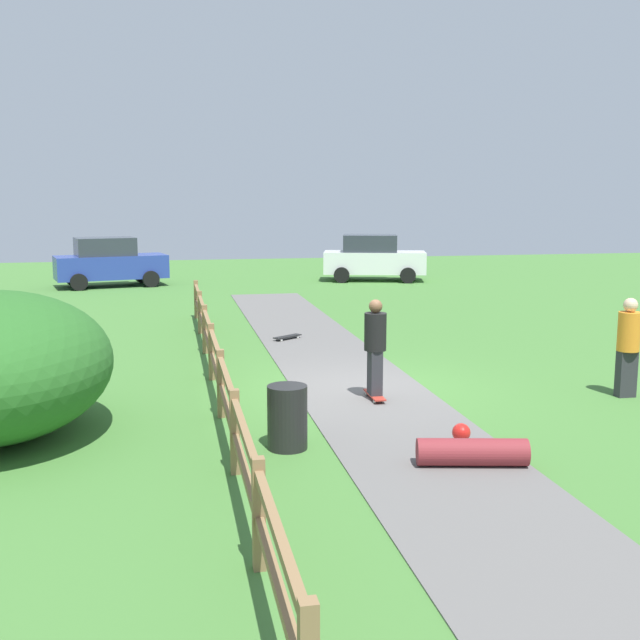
% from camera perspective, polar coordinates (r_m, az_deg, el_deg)
% --- Properties ---
extents(ground_plane, '(60.00, 60.00, 0.00)m').
position_cam_1_polar(ground_plane, '(14.01, 2.97, -5.20)').
color(ground_plane, '#427533').
extents(asphalt_path, '(2.40, 28.00, 0.02)m').
position_cam_1_polar(asphalt_path, '(14.01, 2.97, -5.16)').
color(asphalt_path, '#605E5B').
rests_on(asphalt_path, ground_plane).
extents(wooden_fence, '(0.12, 18.12, 1.10)m').
position_cam_1_polar(wooden_fence, '(13.47, -7.80, -2.95)').
color(wooden_fence, olive).
rests_on(wooden_fence, ground_plane).
extents(trash_bin, '(0.56, 0.56, 0.90)m').
position_cam_1_polar(trash_bin, '(10.70, -2.46, -7.26)').
color(trash_bin, black).
rests_on(trash_bin, ground_plane).
extents(skater_riding, '(0.38, 0.80, 1.74)m').
position_cam_1_polar(skater_riding, '(13.11, 4.14, -1.80)').
color(skater_riding, '#B23326').
rests_on(skater_riding, asphalt_path).
extents(skater_fallen, '(1.48, 1.27, 0.36)m').
position_cam_1_polar(skater_fallen, '(10.32, 11.22, -9.52)').
color(skater_fallen, maroon).
rests_on(skater_fallen, asphalt_path).
extents(skateboard_loose, '(0.77, 0.63, 0.08)m').
position_cam_1_polar(skateboard_loose, '(18.75, -2.45, -1.24)').
color(skateboard_loose, black).
rests_on(skateboard_loose, asphalt_path).
extents(bystander_orange, '(0.39, 0.39, 1.75)m').
position_cam_1_polar(bystander_orange, '(14.34, 22.01, -1.57)').
color(bystander_orange, '#2D2D33').
rests_on(bystander_orange, ground_plane).
extents(parked_car_white, '(4.49, 2.77, 1.92)m').
position_cam_1_polar(parked_car_white, '(32.07, 4.00, 4.65)').
color(parked_car_white, silver).
rests_on(parked_car_white, ground_plane).
extents(parked_car_blue, '(4.48, 2.71, 1.92)m').
position_cam_1_polar(parked_car_blue, '(31.01, -15.43, 4.19)').
color(parked_car_blue, '#283D99').
rests_on(parked_car_blue, ground_plane).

